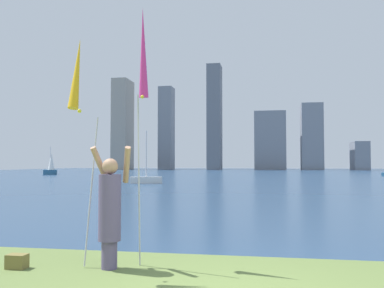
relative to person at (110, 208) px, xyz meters
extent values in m
cube|color=navy|center=(1.87, 60.00, -1.01)|extent=(120.00, 117.49, 0.12)
cube|color=#2D381C|center=(1.87, 1.26, -0.97)|extent=(120.00, 0.70, 0.02)
cylinder|color=#594C72|center=(0.00, -0.01, -0.73)|extent=(0.25, 0.25, 0.44)
cylinder|color=#594C72|center=(0.00, -0.01, 0.01)|extent=(0.35, 0.35, 1.04)
sphere|color=tan|center=(0.00, -0.01, 0.66)|extent=(0.25, 0.25, 0.25)
cylinder|color=tan|center=(-0.23, 0.14, 0.68)|extent=(0.25, 0.40, 0.60)
cylinder|color=tan|center=(0.23, 0.14, 0.68)|extent=(0.25, 0.40, 0.60)
cylinder|color=#B2B2B7|center=(-0.41, 0.21, 0.28)|extent=(0.02, 0.51, 2.42)
cone|color=yellow|center=(-0.41, -0.38, 2.09)|extent=(0.16, 0.38, 1.15)
sphere|color=yellow|center=(-0.41, -0.27, 1.52)|extent=(0.06, 0.06, 0.06)
cylinder|color=#B2B2B7|center=(0.41, 0.21, 0.43)|extent=(0.02, 0.19, 2.76)
cone|color=#D83399|center=(0.41, 0.42, 2.57)|extent=(0.16, 0.25, 1.52)
sphere|color=yellow|center=(0.41, 0.37, 1.81)|extent=(0.06, 0.06, 0.06)
cube|color=olive|center=(-1.44, -0.24, -0.84)|extent=(0.30, 0.21, 0.22)
cube|color=#2D6084|center=(-27.34, 48.30, -0.60)|extent=(1.90, 1.22, 0.69)
cylinder|color=silver|center=(-27.34, 48.30, 1.38)|extent=(0.06, 0.06, 3.28)
cone|color=white|center=(-27.22, 48.34, 0.92)|extent=(1.12, 1.12, 2.36)
cube|color=silver|center=(-7.04, 26.26, -0.68)|extent=(2.61, 1.02, 0.54)
cylinder|color=silver|center=(-7.04, 26.26, 1.43)|extent=(0.08, 0.08, 3.68)
cube|color=gray|center=(-32.85, 93.99, 10.25)|extent=(3.75, 6.86, 22.38)
cube|color=gray|center=(-22.71, 98.56, 9.58)|extent=(3.46, 4.43, 21.06)
cube|color=slate|center=(-9.92, 95.47, 11.82)|extent=(3.31, 5.10, 25.54)
cube|color=gray|center=(3.38, 96.34, 6.04)|extent=(7.39, 4.97, 13.98)
cube|color=gray|center=(13.04, 96.29, 6.83)|extent=(4.89, 6.18, 15.55)
cube|color=gray|center=(23.53, 95.25, 2.29)|extent=(3.28, 6.72, 6.48)
camera|label=1|loc=(2.44, -6.36, 0.71)|focal=39.44mm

